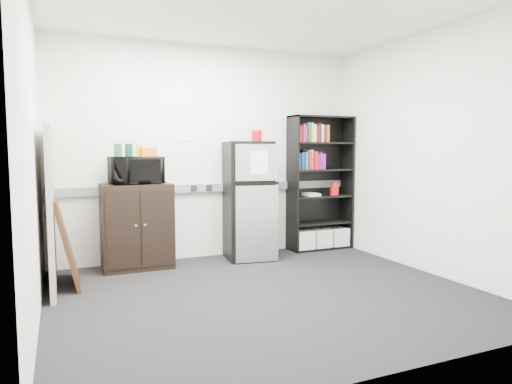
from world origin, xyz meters
The scene contains 18 objects.
floor centered at (0.00, 0.00, 0.00)m, with size 4.00×4.00×0.00m, color black.
wall_back centered at (0.00, 1.75, 1.35)m, with size 4.00×0.02×2.70m, color white.
wall_right centered at (2.00, 0.00, 1.35)m, with size 0.02×3.50×2.70m, color white.
wall_left centered at (-2.00, 0.00, 1.35)m, with size 0.02×3.50×2.70m, color white.
ceiling centered at (0.00, 0.00, 2.70)m, with size 4.00×3.50×0.02m, color white.
electrical_raceway centered at (0.00, 1.72, 0.90)m, with size 3.92×0.05×0.10m, color gray.
wall_note centered at (-0.35, 1.74, 1.55)m, with size 0.14×0.00×0.10m, color white.
bookshelf centered at (1.53, 1.57, 0.91)m, with size 0.90×0.34×1.85m.
cubicle_partition centered at (-1.90, 1.08, 0.81)m, with size 0.06×1.30×1.62m.
cabinet centered at (-1.00, 1.50, 0.50)m, with size 0.80×0.53×0.99m.
microwave centered at (-1.00, 1.48, 1.15)m, with size 0.57×0.39×0.32m, color black.
snack_box_a centered at (-1.18, 1.52, 1.38)m, with size 0.07×0.05×0.15m, color #18562B.
snack_box_b centered at (-1.06, 1.52, 1.38)m, with size 0.07×0.05×0.15m, color #0B341B.
snack_box_c centered at (-0.95, 1.52, 1.38)m, with size 0.07×0.05×0.14m, color yellow.
snack_bag centered at (-0.85, 1.47, 1.36)m, with size 0.18×0.10×0.10m, color #DA6015.
refrigerator centered at (0.39, 1.42, 0.75)m, with size 0.63×0.66×1.49m.
coffee_can centered at (0.56, 1.55, 1.58)m, with size 0.13×0.13×0.18m.
framed_poster centered at (-1.77, 1.07, 0.46)m, with size 0.24×0.71×0.91m.
Camera 1 is at (-1.81, -3.90, 1.38)m, focal length 32.00 mm.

